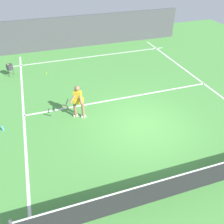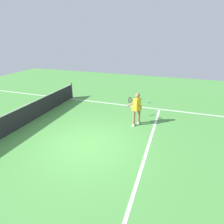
% 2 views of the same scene
% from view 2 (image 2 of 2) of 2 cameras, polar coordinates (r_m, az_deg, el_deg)
% --- Properties ---
extents(ground_plane, '(27.42, 27.42, 0.00)m').
position_cam_2_polar(ground_plane, '(7.73, -7.77, -9.41)').
color(ground_plane, '#4C9342').
extents(service_line_marking, '(9.50, 0.10, 0.01)m').
position_cam_2_polar(service_line_marking, '(7.13, 9.81, -12.56)').
color(service_line_marking, white).
rests_on(service_line_marking, ground).
extents(sideline_right_marking, '(0.10, 19.09, 0.01)m').
position_cam_2_polar(sideline_right_marking, '(11.73, 2.48, 2.21)').
color(sideline_right_marking, white).
rests_on(sideline_right_marking, ground).
extents(court_net, '(10.18, 0.08, 1.01)m').
position_cam_2_polar(court_net, '(9.47, -27.12, -2.43)').
color(court_net, '#4C4C51').
rests_on(court_net, ground).
extents(tennis_player, '(1.05, 0.81, 1.55)m').
position_cam_2_polar(tennis_player, '(8.97, 7.24, 1.30)').
color(tennis_player, '#8C6647').
rests_on(tennis_player, ground).
extents(water_bottle, '(0.07, 0.07, 0.24)m').
position_cam_2_polar(water_bottle, '(12.16, 10.46, 3.16)').
color(water_bottle, '#4C9EE5').
rests_on(water_bottle, ground).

